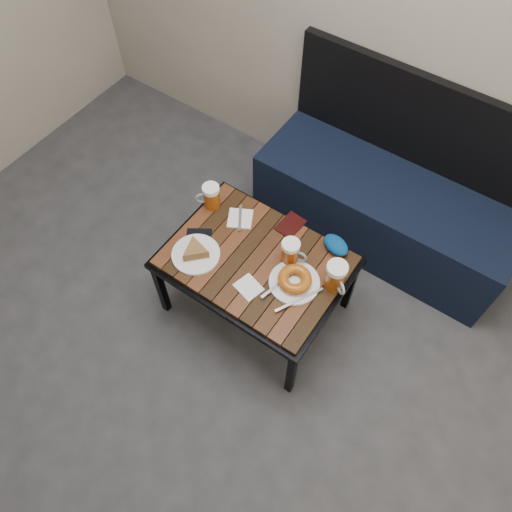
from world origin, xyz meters
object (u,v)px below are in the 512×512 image
Objects in this scene: knit_pouch at (336,245)px; beer_mug_centre at (291,252)px; passport_navy at (199,236)px; cafe_table at (256,264)px; beer_mug_left at (211,196)px; beer_mug_right at (336,276)px; bench at (386,203)px; plate_pie at (196,252)px; passport_burgundy at (290,225)px; plate_bagel at (294,281)px.

beer_mug_centre is at bearing -128.65° from knit_pouch.
cafe_table is at bearing 65.91° from passport_navy.
beer_mug_left is 0.89× the size of beer_mug_right.
knit_pouch reaches higher than cafe_table.
beer_mug_centre reaches higher than cafe_table.
knit_pouch reaches higher than passport_navy.
knit_pouch is at bearing -93.81° from bench.
bench reaches higher than plate_pie.
knit_pouch is (0.24, 0.01, 0.03)m from passport_burgundy.
knit_pouch is (-0.04, -0.55, 0.23)m from bench.
beer_mug_left reaches higher than plate_bagel.
cafe_table is 0.31m from passport_navy.
beer_mug_left is 0.99× the size of beer_mug_centre.
bench is 1.67× the size of cafe_table.
bench is 10.44× the size of beer_mug_left.
cafe_table is 0.39m from beer_mug_right.
plate_pie is 0.78× the size of plate_bagel.
beer_mug_centre is at bearing 32.97° from cafe_table.
passport_burgundy is (0.27, 0.40, -0.02)m from plate_pie.
beer_mug_centre is (0.13, 0.09, 0.11)m from cafe_table.
cafe_table is 3.72× the size of plate_pie.
beer_mug_right reaches higher than cafe_table.
passport_navy is at bearing 121.08° from plate_pie.
plate_pie is at bearing -149.82° from cafe_table.
beer_mug_left reaches higher than passport_navy.
beer_mug_centre reaches higher than passport_burgundy.
bench is 0.88m from cafe_table.
passport_navy is 0.86× the size of passport_burgundy.
passport_burgundy is at bearing 125.40° from plate_bagel.
beer_mug_left is (-0.36, 0.14, 0.11)m from cafe_table.
plate_bagel is at bearing -112.43° from beer_mug_right.
passport_burgundy is at bearing 159.16° from beer_mug_left.
beer_mug_right reaches higher than beer_mug_centre.
bench is 10.26× the size of knit_pouch.
plate_pie is (-0.55, -0.95, 0.22)m from bench.
plate_pie is 0.48m from passport_burgundy.
cafe_table is 6.15× the size of knit_pouch.
knit_pouch is (0.06, 0.27, 0.00)m from plate_bagel.
beer_mug_left is 0.41m from passport_burgundy.
beer_mug_right reaches higher than plate_pie.
passport_burgundy is at bearing 99.80° from passport_navy.
beer_mug_left is at bearing 113.29° from plate_pie.
beer_mug_centre is 1.13× the size of passport_navy.
plate_bagel is at bearing -2.40° from cafe_table.
cafe_table is 0.40m from beer_mug_left.
cafe_table is at bearing -160.31° from beer_mug_centre.
knit_pouch is at bearing 85.17° from passport_navy.
bench is 0.79m from beer_mug_centre.
beer_mug_centre reaches higher than knit_pouch.
bench is at bearing 63.04° from beer_mug_centre.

